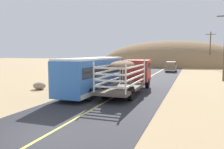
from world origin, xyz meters
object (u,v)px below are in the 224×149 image
car_far (171,66)px  boulder_mid_field (39,86)px  power_pole_far (210,49)px  bus (93,74)px  livestock_truck (132,72)px

car_far → boulder_mid_field: 28.76m
car_far → power_pole_far: (7.79, 12.30, 3.50)m
bus → car_far: bearing=80.5°
power_pole_far → boulder_mid_field: 43.34m
livestock_truck → car_far: livestock_truck is taller
power_pole_far → boulder_mid_field: size_ratio=6.48×
power_pole_far → bus: bearing=-107.4°
livestock_truck → boulder_mid_field: 9.40m
bus → car_far: (4.50, 26.93, -0.66)m
power_pole_far → boulder_mid_field: power_pole_far is taller
car_far → boulder_mid_field: (-10.53, -26.75, -0.72)m
livestock_truck → bus: (-2.97, -2.51, -0.04)m
power_pole_far → boulder_mid_field: (-18.32, -39.05, -4.22)m
bus → boulder_mid_field: (-6.03, 0.18, -1.38)m
boulder_mid_field → livestock_truck: bearing=14.5°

